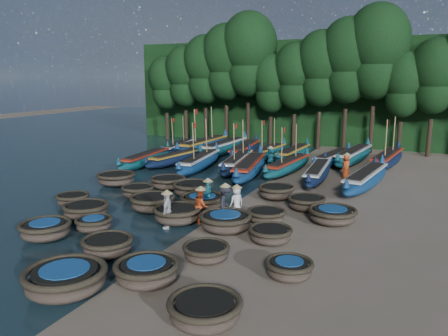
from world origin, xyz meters
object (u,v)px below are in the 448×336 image
at_px(coracle_6, 94,224).
at_px(coracle_7, 108,245).
at_px(coracle_11, 86,210).
at_px(fisherman_4, 167,209).
at_px(coracle_15, 138,191).
at_px(long_boat_1, 146,159).
at_px(coracle_8, 206,252).
at_px(long_boat_4, 238,162).
at_px(coracle_4, 205,310).
at_px(coracle_3, 147,271).
at_px(long_boat_17, 387,159).
at_px(coracle_22, 193,189).
at_px(long_boat_11, 225,147).
at_px(coracle_10, 73,199).
at_px(fisherman_6, 346,165).
at_px(coracle_23, 276,191).
at_px(long_boat_14, 294,153).
at_px(coracle_18, 266,216).
at_px(coracle_17, 202,201).
at_px(coracle_20, 116,178).
at_px(fisherman_3, 225,203).
at_px(coracle_21, 168,182).
at_px(fisherman_0, 237,200).
at_px(fisherman_2, 201,204).
at_px(long_boat_9, 178,147).
at_px(coracle_9, 289,268).
at_px(long_boat_7, 317,173).
at_px(coracle_16, 152,202).
at_px(coracle_2, 65,279).
at_px(long_boat_8, 366,178).
at_px(long_boat_16, 354,155).
at_px(fisherman_5, 270,157).
at_px(long_boat_12, 245,150).
at_px(coracle_24, 307,202).
at_px(coracle_12, 177,214).
at_px(coracle_19, 332,215).
at_px(coracle_5, 45,229).
at_px(long_boat_2, 177,158).
at_px(long_boat_10, 204,145).
at_px(coracle_14, 270,234).
at_px(long_boat_13, 268,152).
at_px(long_boat_5, 250,167).
at_px(fisherman_1, 208,193).

distance_m(coracle_6, coracle_7, 2.84).
relative_size(coracle_11, fisherman_4, 1.43).
relative_size(coracle_15, long_boat_1, 0.23).
distance_m(coracle_8, long_boat_4, 15.89).
distance_m(coracle_4, coracle_7, 5.96).
height_order(coracle_3, long_boat_17, long_boat_17).
bearing_deg(coracle_22, long_boat_11, 106.89).
height_order(coracle_10, fisherman_6, fisherman_6).
relative_size(coracle_23, long_boat_14, 0.26).
distance_m(coracle_6, coracle_18, 7.57).
bearing_deg(coracle_22, coracle_11, -116.96).
bearing_deg(coracle_8, coracle_23, 91.22).
xyz_separation_m(coracle_11, coracle_17, (4.35, 3.50, 0.01)).
distance_m(coracle_20, fisherman_3, 9.64).
relative_size(coracle_21, fisherman_0, 1.30).
bearing_deg(fisherman_2, coracle_3, 154.66).
distance_m(coracle_21, long_boat_9, 12.51).
bearing_deg(coracle_15, fisherman_4, -40.58).
xyz_separation_m(coracle_9, long_boat_7, (-2.25, 14.34, 0.13)).
distance_m(coracle_16, long_boat_17, 19.11).
distance_m(coracle_2, coracle_17, 9.45).
relative_size(long_boat_7, long_boat_9, 1.03).
relative_size(coracle_10, fisherman_2, 1.08).
bearing_deg(long_boat_8, long_boat_16, 111.11).
bearing_deg(fisherman_5, coracle_15, 64.50).
relative_size(coracle_7, long_boat_12, 0.27).
bearing_deg(coracle_23, coracle_4, -81.00).
bearing_deg(coracle_24, long_boat_1, 155.97).
bearing_deg(long_boat_11, coracle_12, -70.35).
xyz_separation_m(coracle_7, long_boat_16, (5.71, 22.17, 0.18)).
bearing_deg(coracle_8, long_boat_8, 73.84).
relative_size(coracle_8, coracle_19, 0.79).
bearing_deg(fisherman_0, coracle_20, -77.75).
distance_m(coracle_5, coracle_7, 3.41).
height_order(coracle_17, long_boat_2, long_boat_2).
distance_m(long_boat_10, long_boat_12, 4.34).
relative_size(coracle_17, long_boat_2, 0.39).
distance_m(coracle_14, long_boat_13, 18.49).
bearing_deg(long_boat_12, coracle_6, -95.69).
height_order(coracle_6, coracle_12, coracle_12).
bearing_deg(long_boat_5, long_boat_17, 30.66).
xyz_separation_m(coracle_2, fisherman_3, (1.71, 8.10, 0.44)).
height_order(coracle_10, long_boat_13, long_boat_13).
bearing_deg(fisherman_5, fisherman_1, 87.38).
relative_size(coracle_15, fisherman_4, 0.98).
distance_m(coracle_6, long_boat_9, 19.80).
distance_m(coracle_2, long_boat_2, 20.27).
bearing_deg(long_boat_17, fisherman_4, -105.75).
bearing_deg(coracle_23, fisherman_0, -101.41).
distance_m(coracle_4, long_boat_4, 19.94).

